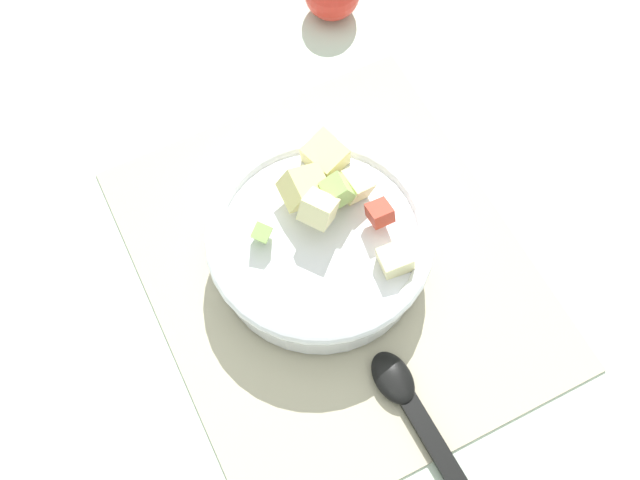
% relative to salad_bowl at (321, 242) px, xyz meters
% --- Properties ---
extents(ground_plane, '(2.40, 2.40, 0.00)m').
position_rel_salad_bowl_xyz_m(ground_plane, '(-0.02, -0.01, -0.04)').
color(ground_plane, silver).
extents(placemat, '(0.43, 0.37, 0.01)m').
position_rel_salad_bowl_xyz_m(placemat, '(-0.02, -0.01, -0.04)').
color(placemat, '#BCB299').
rests_on(placemat, ground_plane).
extents(salad_bowl, '(0.23, 0.23, 0.11)m').
position_rel_salad_bowl_xyz_m(salad_bowl, '(0.00, 0.00, 0.00)').
color(salad_bowl, white).
rests_on(salad_bowl, placemat).
extents(serving_spoon, '(0.23, 0.04, 0.01)m').
position_rel_salad_bowl_xyz_m(serving_spoon, '(-0.20, -0.01, -0.03)').
color(serving_spoon, black).
rests_on(serving_spoon, placemat).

